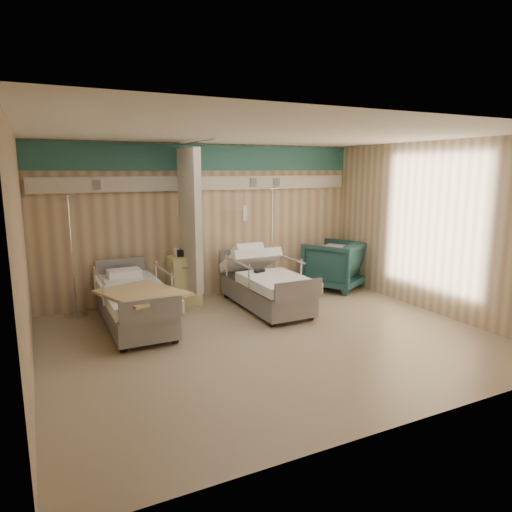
% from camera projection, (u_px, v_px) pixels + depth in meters
% --- Properties ---
extents(ground, '(6.00, 5.00, 0.00)m').
position_uv_depth(ground, '(270.00, 338.00, 6.42)').
color(ground, gray).
rests_on(ground, ground).
extents(room_walls, '(6.04, 5.04, 2.82)m').
position_uv_depth(room_walls, '(260.00, 205.00, 6.28)').
color(room_walls, '#C9B183').
rests_on(room_walls, ground).
extents(bed_right, '(1.00, 2.16, 0.63)m').
position_uv_depth(bed_right, '(266.00, 290.00, 7.76)').
color(bed_right, white).
rests_on(bed_right, ground).
extents(bed_left, '(1.00, 2.16, 0.63)m').
position_uv_depth(bed_left, '(135.00, 307.00, 6.81)').
color(bed_left, white).
rests_on(bed_left, ground).
extents(bedside_cabinet, '(0.50, 0.48, 0.85)m').
position_uv_depth(bedside_cabinet, '(184.00, 280.00, 8.04)').
color(bedside_cabinet, '#EAE092').
rests_on(bedside_cabinet, ground).
extents(visitor_armchair, '(1.40, 1.41, 0.95)m').
position_uv_depth(visitor_armchair, '(334.00, 265.00, 9.06)').
color(visitor_armchair, '#1B4345').
rests_on(visitor_armchair, ground).
extents(waffle_blanket, '(0.82, 0.80, 0.07)m').
position_uv_depth(waffle_blanket, '(337.00, 239.00, 8.96)').
color(waffle_blanket, white).
rests_on(waffle_blanket, visitor_armchair).
extents(iv_stand_right, '(0.36, 0.36, 2.00)m').
position_uv_depth(iv_stand_right, '(272.00, 270.00, 8.87)').
color(iv_stand_right, silver).
rests_on(iv_stand_right, ground).
extents(iv_stand_left, '(0.35, 0.35, 1.97)m').
position_uv_depth(iv_stand_left, '(75.00, 292.00, 7.32)').
color(iv_stand_left, silver).
rests_on(iv_stand_left, ground).
extents(call_remote, '(0.21, 0.15, 0.04)m').
position_uv_depth(call_remote, '(259.00, 271.00, 7.71)').
color(call_remote, black).
rests_on(call_remote, bed_right).
extents(tan_blanket, '(1.26, 1.39, 0.04)m').
position_uv_depth(tan_blanket, '(142.00, 293.00, 6.35)').
color(tan_blanket, tan).
rests_on(tan_blanket, bed_left).
extents(toiletry_bag, '(0.22, 0.16, 0.11)m').
position_uv_depth(toiletry_bag, '(183.00, 253.00, 7.97)').
color(toiletry_bag, black).
rests_on(toiletry_bag, bedside_cabinet).
extents(white_cup, '(0.10, 0.10, 0.13)m').
position_uv_depth(white_cup, '(176.00, 252.00, 7.99)').
color(white_cup, white).
rests_on(white_cup, bedside_cabinet).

